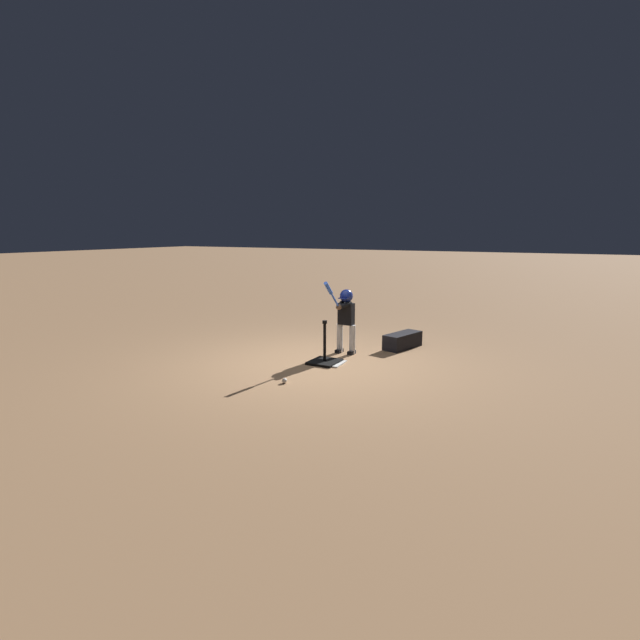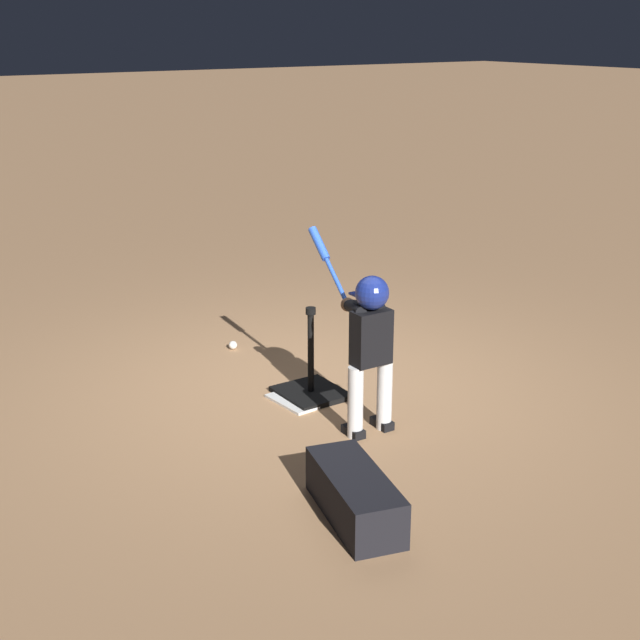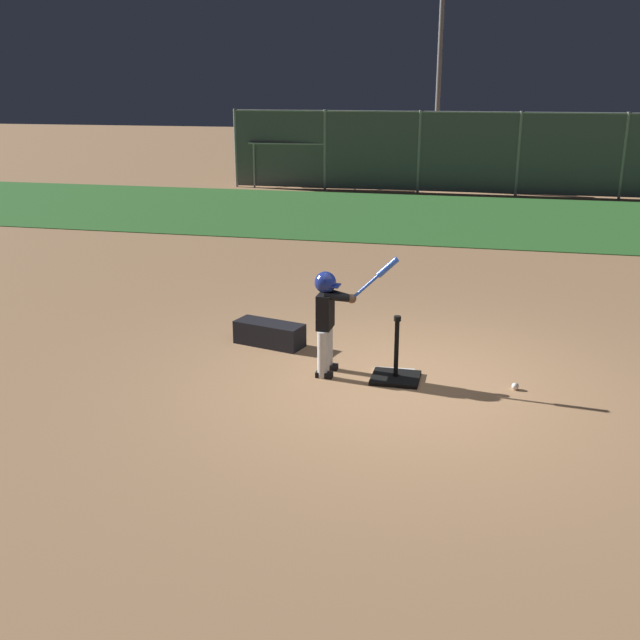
{
  "view_description": "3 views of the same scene",
  "coord_description": "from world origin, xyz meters",
  "px_view_note": "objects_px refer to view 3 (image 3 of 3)",
  "views": [
    {
      "loc": [
        6.86,
        3.79,
        2.14
      ],
      "look_at": [
        -0.38,
        -0.12,
        0.66
      ],
      "focal_mm": 28.0,
      "sensor_mm": 36.0,
      "label": 1
    },
    {
      "loc": [
        -5.4,
        3.56,
        2.72
      ],
      "look_at": [
        -0.5,
        0.28,
        0.75
      ],
      "focal_mm": 50.0,
      "sensor_mm": 36.0,
      "label": 2
    },
    {
      "loc": [
        0.75,
        -7.28,
        3.02
      ],
      "look_at": [
        -0.9,
        -0.12,
        0.68
      ],
      "focal_mm": 42.0,
      "sensor_mm": 36.0,
      "label": 3
    }
  ],
  "objects_px": {
    "batting_tee": "(396,373)",
    "bleachers_far_left": "(310,163)",
    "bleachers_far_right": "(457,164)",
    "batter_child": "(328,310)",
    "baseball": "(515,386)",
    "equipment_bag": "(269,334)"
  },
  "relations": [
    {
      "from": "batter_child",
      "to": "baseball",
      "type": "bearing_deg",
      "value": -0.29
    },
    {
      "from": "batting_tee",
      "to": "batter_child",
      "type": "height_order",
      "value": "batter_child"
    },
    {
      "from": "baseball",
      "to": "batting_tee",
      "type": "bearing_deg",
      "value": -179.68
    },
    {
      "from": "batting_tee",
      "to": "bleachers_far_right",
      "type": "height_order",
      "value": "bleachers_far_right"
    },
    {
      "from": "baseball",
      "to": "bleachers_far_left",
      "type": "relative_size",
      "value": 0.02
    },
    {
      "from": "batter_child",
      "to": "bleachers_far_right",
      "type": "distance_m",
      "value": 16.0
    },
    {
      "from": "baseball",
      "to": "bleachers_far_right",
      "type": "relative_size",
      "value": 0.02
    },
    {
      "from": "bleachers_far_left",
      "to": "bleachers_far_right",
      "type": "relative_size",
      "value": 0.86
    },
    {
      "from": "equipment_bag",
      "to": "batter_child",
      "type": "bearing_deg",
      "value": -25.28
    },
    {
      "from": "batting_tee",
      "to": "bleachers_far_right",
      "type": "bearing_deg",
      "value": 90.86
    },
    {
      "from": "bleachers_far_left",
      "to": "bleachers_far_right",
      "type": "bearing_deg",
      "value": 7.57
    },
    {
      "from": "batting_tee",
      "to": "baseball",
      "type": "distance_m",
      "value": 1.24
    },
    {
      "from": "batter_child",
      "to": "bleachers_far_left",
      "type": "relative_size",
      "value": 0.39
    },
    {
      "from": "baseball",
      "to": "batter_child",
      "type": "bearing_deg",
      "value": 179.71
    },
    {
      "from": "bleachers_far_left",
      "to": "equipment_bag",
      "type": "relative_size",
      "value": 4.11
    },
    {
      "from": "bleachers_far_left",
      "to": "bleachers_far_right",
      "type": "height_order",
      "value": "bleachers_far_left"
    },
    {
      "from": "batter_child",
      "to": "equipment_bag",
      "type": "height_order",
      "value": "batter_child"
    },
    {
      "from": "batting_tee",
      "to": "bleachers_far_left",
      "type": "bearing_deg",
      "value": 106.94
    },
    {
      "from": "batting_tee",
      "to": "batter_child",
      "type": "relative_size",
      "value": 0.53
    },
    {
      "from": "batting_tee",
      "to": "equipment_bag",
      "type": "bearing_deg",
      "value": 154.74
    },
    {
      "from": "batting_tee",
      "to": "bleachers_far_left",
      "type": "xyz_separation_m",
      "value": [
        -4.69,
        15.42,
        0.58
      ]
    },
    {
      "from": "bleachers_far_right",
      "to": "bleachers_far_left",
      "type": "bearing_deg",
      "value": -172.43
    }
  ]
}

